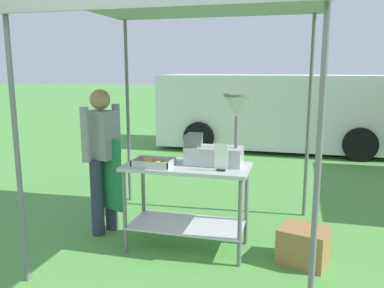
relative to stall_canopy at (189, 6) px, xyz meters
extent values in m
plane|color=#519342|center=(-0.03, 5.04, -2.41)|extent=(70.00, 70.00, 0.00)
cylinder|color=slate|center=(-1.18, -1.07, -1.18)|extent=(0.04, 0.04, 2.46)
cylinder|color=slate|center=(1.18, -1.07, -1.18)|extent=(0.04, 0.04, 2.46)
cylinder|color=slate|center=(-1.18, 1.17, -1.18)|extent=(0.04, 0.04, 2.46)
cylinder|color=slate|center=(1.18, 1.17, -1.18)|extent=(0.04, 0.04, 2.46)
cube|color=#B7B7BC|center=(0.00, -0.10, -1.54)|extent=(1.24, 0.60, 0.04)
cube|color=#B7B7BC|center=(0.00, -0.10, -2.15)|extent=(1.14, 0.55, 0.02)
cylinder|color=slate|center=(-0.57, -0.35, -1.99)|extent=(0.04, 0.04, 0.85)
cylinder|color=slate|center=(0.57, -0.35, -1.99)|extent=(0.04, 0.04, 0.85)
cylinder|color=slate|center=(-0.57, 0.15, -1.99)|extent=(0.04, 0.04, 0.85)
cylinder|color=slate|center=(0.57, 0.15, -1.99)|extent=(0.04, 0.04, 0.85)
cube|color=#B7B7BC|center=(-0.30, -0.22, -1.52)|extent=(0.38, 0.27, 0.01)
cube|color=#B7B7BC|center=(-0.30, -0.35, -1.48)|extent=(0.38, 0.01, 0.06)
cube|color=#B7B7BC|center=(-0.30, -0.09, -1.48)|extent=(0.38, 0.01, 0.06)
cube|color=#B7B7BC|center=(-0.49, -0.22, -1.48)|extent=(0.01, 0.27, 0.06)
cube|color=#B7B7BC|center=(-0.12, -0.22, -1.48)|extent=(0.01, 0.27, 0.06)
torus|color=gold|center=(-0.24, -0.28, -1.50)|extent=(0.11, 0.11, 0.03)
torus|color=gold|center=(-0.39, -0.18, -1.50)|extent=(0.09, 0.09, 0.03)
torus|color=gold|center=(-0.35, -0.27, -1.50)|extent=(0.12, 0.12, 0.03)
torus|color=gold|center=(-0.17, -0.19, -1.50)|extent=(0.12, 0.12, 0.03)
torus|color=gold|center=(-0.28, -0.16, -1.50)|extent=(0.09, 0.09, 0.03)
torus|color=gold|center=(-0.37, -0.20, -1.47)|extent=(0.11, 0.11, 0.03)
torus|color=gold|center=(-0.43, -0.30, -1.50)|extent=(0.10, 0.10, 0.03)
cube|color=#B7B7BC|center=(0.26, -0.01, -1.44)|extent=(0.56, 0.28, 0.18)
cube|color=slate|center=(0.05, -0.01, -1.29)|extent=(0.14, 0.22, 0.12)
cylinder|color=slate|center=(0.48, -0.01, -1.19)|extent=(0.04, 0.04, 0.31)
cone|color=#B7B7BC|center=(0.48, -0.01, -0.94)|extent=(0.25, 0.25, 0.19)
cylinder|color=slate|center=(0.48, -0.01, -0.83)|extent=(0.26, 0.26, 0.02)
cube|color=black|center=(0.37, -0.24, -1.52)|extent=(0.08, 0.05, 0.02)
cube|color=white|center=(0.37, -0.24, -1.39)|extent=(0.13, 0.02, 0.24)
cylinder|color=#2D3347|center=(-0.98, 0.17, -1.98)|extent=(0.14, 0.14, 0.86)
cylinder|color=#2D3347|center=(-1.05, -0.02, -1.98)|extent=(0.14, 0.14, 0.86)
cube|color=gray|center=(-1.01, 0.08, -1.29)|extent=(0.40, 0.33, 0.52)
cube|color=#237F47|center=(-0.90, 0.03, -1.72)|extent=(0.31, 0.14, 0.80)
cylinder|color=gray|center=(-0.93, 0.28, -1.26)|extent=(0.12, 0.12, 0.58)
cylinder|color=gray|center=(-1.09, -0.13, -1.26)|extent=(0.12, 0.12, 0.58)
sphere|color=#A87A56|center=(-1.01, 0.08, -0.91)|extent=(0.22, 0.22, 0.22)
cube|color=olive|center=(1.15, -0.11, -2.24)|extent=(0.52, 0.49, 0.35)
cube|color=white|center=(0.65, 5.55, -1.52)|extent=(5.37, 1.93, 1.60)
cube|color=#1E2833|center=(2.74, 5.53, -1.12)|extent=(0.11, 1.62, 0.70)
cylinder|color=black|center=(2.32, 6.47, -2.07)|extent=(0.68, 0.24, 0.68)
cylinder|color=black|center=(2.31, 4.60, -2.07)|extent=(0.68, 0.24, 0.68)
cylinder|color=black|center=(-1.00, 6.49, -2.07)|extent=(0.68, 0.24, 0.68)
cylinder|color=black|center=(-1.01, 4.62, -2.07)|extent=(0.68, 0.24, 0.68)
camera|label=1|loc=(1.01, -3.78, -0.59)|focal=36.97mm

